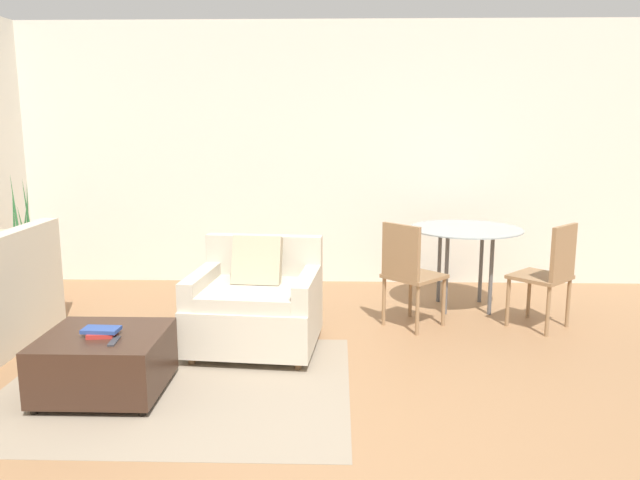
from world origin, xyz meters
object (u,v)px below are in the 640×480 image
potted_plant (27,276)px  dining_chair_near_left (408,268)px  tv_remote_primary (114,341)px  dining_table (466,238)px  armchair (256,305)px  dining_chair_near_right (550,269)px  book_stack (102,331)px  ottoman (105,361)px

potted_plant → dining_chair_near_left: bearing=-9.1°
tv_remote_primary → dining_table: (2.55, 2.09, 0.26)m
armchair → dining_table: 2.14m
dining_table → dining_chair_near_right: 0.85m
armchair → potted_plant: bearing=155.2°
armchair → dining_chair_near_left: dining_chair_near_left is taller
dining_table → dining_chair_near_left: dining_chair_near_left is taller
armchair → book_stack: bearing=-134.3°
tv_remote_primary → potted_plant: potted_plant is taller
potted_plant → dining_table: potted_plant is taller
potted_plant → dining_chair_near_right: 4.75m
ottoman → dining_chair_near_right: (3.26, 1.36, 0.30)m
armchair → book_stack: (-0.86, -0.88, 0.09)m
book_stack → tv_remote_primary: bearing=-43.6°
potted_plant → dining_chair_near_left: potted_plant is taller
tv_remote_primary → dining_chair_near_right: 3.48m
ottoman → dining_chair_near_left: dining_chair_near_left is taller
dining_table → dining_chair_near_left: (-0.59, -0.59, -0.15)m
armchair → dining_table: (1.81, 1.10, 0.33)m
book_stack → dining_table: (2.66, 1.98, 0.24)m
potted_plant → armchair: bearing=-24.8°
armchair → book_stack: 1.23m
armchair → dining_chair_near_left: bearing=22.7°
tv_remote_primary → potted_plant: bearing=127.4°
ottoman → tv_remote_primary: bearing=-48.5°
armchair → dining_chair_near_left: (1.22, 0.51, 0.18)m
book_stack → potted_plant: bearing=126.8°
dining_chair_near_left → ottoman: bearing=-146.7°
dining_table → potted_plant: bearing=-179.6°
tv_remote_primary → dining_chair_near_left: bearing=37.4°
dining_chair_near_right → potted_plant: bearing=173.2°
tv_remote_primary → dining_chair_near_right: bearing=25.5°
dining_chair_near_left → dining_chair_near_right: same height
book_stack → dining_table: bearing=36.6°
ottoman → tv_remote_primary: size_ratio=4.49×
tv_remote_primary → book_stack: bearing=136.4°
potted_plant → dining_chair_near_right: bearing=-6.8°
armchair → ottoman: size_ratio=1.34×
armchair → dining_table: bearing=31.3°
ottoman → dining_chair_near_left: size_ratio=0.84×
armchair → potted_plant: potted_plant is taller
armchair → dining_chair_near_right: size_ratio=1.13×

